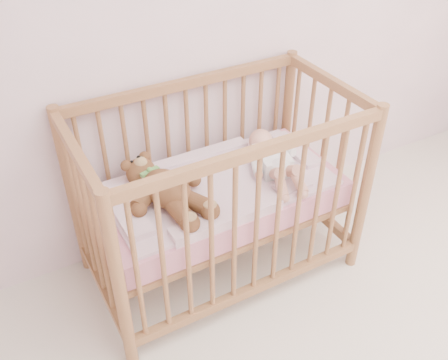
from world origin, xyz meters
TOP-DOWN VIEW (x-y plane):
  - crib at (-0.32, 1.60)m, footprint 1.36×0.76m
  - mattress at (-0.32, 1.60)m, footprint 1.22×0.62m
  - blanket at (-0.32, 1.60)m, footprint 1.10×0.58m
  - baby at (-0.02, 1.58)m, footprint 0.39×0.62m
  - teddy_bear at (-0.60, 1.58)m, footprint 0.55×0.67m

SIDE VIEW (x-z plane):
  - mattress at x=-0.32m, z-range 0.42..0.55m
  - crib at x=-0.32m, z-range 0.00..1.00m
  - blanket at x=-0.32m, z-range 0.53..0.59m
  - baby at x=-0.02m, z-range 0.57..0.70m
  - teddy_bear at x=-0.60m, z-range 0.56..0.73m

